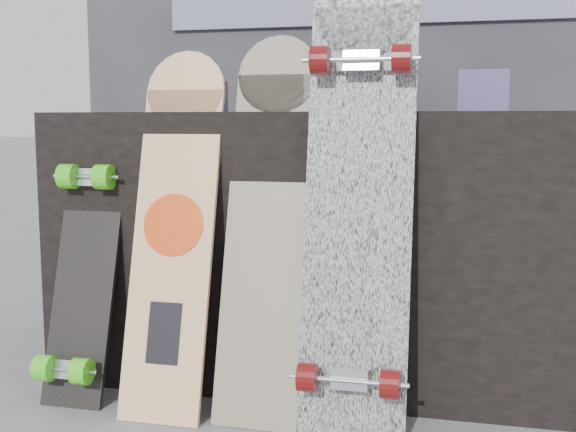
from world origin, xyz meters
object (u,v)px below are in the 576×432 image
(vendor_table, at_px, (328,245))
(longboard_geisha, at_px, (175,220))
(longboard_cascadia, at_px, (359,183))
(longboard_celtic, at_px, (269,212))
(skateboard_dark, at_px, (85,256))

(vendor_table, bearing_deg, longboard_geisha, -134.65)
(vendor_table, height_order, longboard_cascadia, longboard_cascadia)
(vendor_table, bearing_deg, longboard_cascadia, -68.53)
(longboard_celtic, bearing_deg, vendor_table, 71.95)
(longboard_geisha, xyz_separation_m, skateboard_dark, (-0.28, 0.01, -0.11))
(vendor_table, distance_m, longboard_celtic, 0.36)
(longboard_cascadia, xyz_separation_m, skateboard_dark, (-0.77, 0.01, -0.22))
(longboard_geisha, distance_m, skateboard_dark, 0.30)
(longboard_celtic, xyz_separation_m, longboard_cascadia, (0.25, -0.05, 0.09))
(longboard_celtic, bearing_deg, skateboard_dark, -176.11)
(vendor_table, height_order, longboard_geisha, longboard_geisha)
(longboard_geisha, distance_m, longboard_celtic, 0.25)
(longboard_cascadia, height_order, skateboard_dark, longboard_cascadia)
(longboard_cascadia, distance_m, skateboard_dark, 0.80)
(longboard_celtic, distance_m, longboard_cascadia, 0.26)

